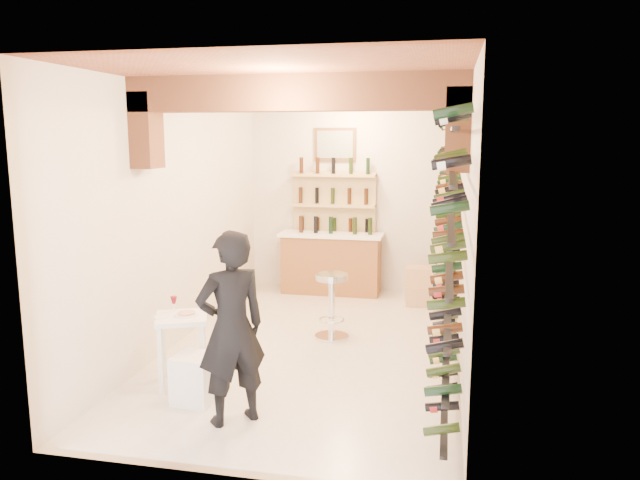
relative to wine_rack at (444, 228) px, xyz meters
The scene contains 11 objects.
ground 2.18m from the wine_rack, behind, with size 6.00×6.00×0.00m, color beige.
room_shell 1.70m from the wine_rack, behind, with size 3.52×6.02×3.21m.
wine_rack is the anchor object (origin of this frame).
back_counter 3.38m from the wine_rack, 124.66° to the left, with size 1.70×0.62×1.29m.
back_shelving 3.44m from the wine_rack, 122.37° to the left, with size 1.40×0.31×2.73m.
tasting_table 3.14m from the wine_rack, 151.80° to the right, with size 0.68×0.68×0.91m.
white_stool 3.24m from the wine_rack, 142.74° to the right, with size 0.38×0.38×0.48m, color white.
person 2.88m from the wine_rack, 130.96° to the right, with size 0.65×0.43×1.79m, color black.
chrome_barstool 1.79m from the wine_rack, 164.93° to the left, with size 0.44×0.44×0.85m.
crate_lower 2.62m from the wine_rack, 97.93° to the left, with size 0.51×0.36×0.31m, color tan.
crate_upper 2.48m from the wine_rack, 97.93° to the left, with size 0.50×0.34×0.29m, color tan.
Camera 1 is at (1.55, -7.11, 2.60)m, focal length 34.25 mm.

